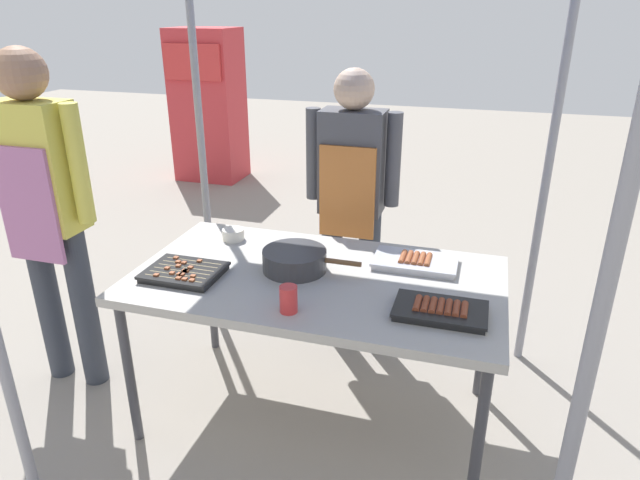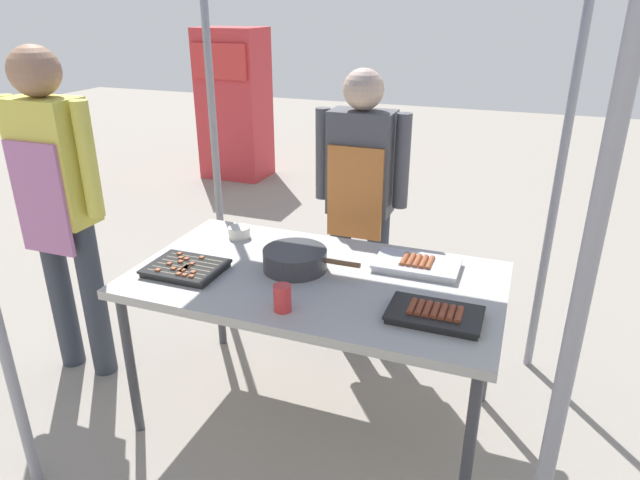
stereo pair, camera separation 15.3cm
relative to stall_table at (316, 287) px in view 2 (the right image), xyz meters
The scene contains 11 objects.
ground_plane 0.70m from the stall_table, ahead, with size 18.00×18.00×0.00m, color gray.
stall_table is the anchor object (origin of this frame).
tray_grilled_sausages 0.46m from the stall_table, 30.23° to the left, with size 0.38×0.23×0.05m.
tray_meat_skewers 0.58m from the stall_table, 163.27° to the right, with size 0.33×0.26×0.04m.
tray_pork_links 0.58m from the stall_table, 18.33° to the right, with size 0.35×0.22×0.05m.
cooking_wok 0.15m from the stall_table, 164.21° to the left, with size 0.44×0.28×0.09m.
condiment_bowl 0.59m from the stall_table, 152.36° to the left, with size 0.11×0.11×0.05m, color silver.
drink_cup_near_edge 0.34m from the stall_table, 92.35° to the right, with size 0.07×0.07×0.11m, color red.
vendor_woman 0.79m from the stall_table, 92.51° to the left, with size 0.52×0.23×1.55m.
customer_nearby 1.35m from the stall_table, behind, with size 0.52×0.24×1.68m.
neighbor_stall_left 4.23m from the stall_table, 123.38° to the left, with size 0.70×0.56×1.62m.
Camera 2 is at (0.79, -2.05, 1.85)m, focal length 31.59 mm.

